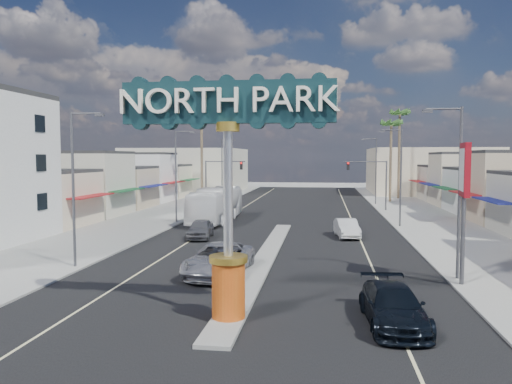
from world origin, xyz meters
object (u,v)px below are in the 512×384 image
(streetlight_l_far, at_px, (223,167))
(streetlight_l_near, at_px, (76,181))
(suv_right, at_px, (393,306))
(car_parked_right, at_px, (347,228))
(city_bus, at_px, (216,205))
(gateway_sign, at_px, (228,170))
(palm_right_far, at_px, (400,118))
(streetlight_r_near, at_px, (456,184))
(streetlight_r_mid, at_px, (399,172))
(car_parked_left, at_px, (200,229))
(suv_left, at_px, (219,260))
(traffic_signal_left, at_px, (220,175))
(streetlight_r_far, at_px, (375,167))
(palm_left_far, at_px, (201,120))
(streetlight_l_mid, at_px, (178,171))
(palm_right_mid, at_px, (391,128))
(bank_pylon_sign, at_px, (464,178))
(traffic_signal_right, at_px, (371,175))

(streetlight_l_far, bearing_deg, streetlight_l_near, -90.00)
(suv_right, bearing_deg, car_parked_right, 88.42)
(streetlight_l_near, relative_size, city_bus, 0.73)
(streetlight_l_far, bearing_deg, gateway_sign, -78.22)
(streetlight_l_near, distance_m, palm_right_far, 58.35)
(streetlight_r_near, bearing_deg, palm_right_far, 84.98)
(car_parked_right, bearing_deg, streetlight_r_mid, 45.12)
(suv_right, height_order, car_parked_left, suv_right)
(streetlight_r_mid, bearing_deg, car_parked_left, -152.54)
(suv_right, relative_size, car_parked_left, 1.18)
(streetlight_r_mid, xyz_separation_m, suv_left, (-12.43, -20.48, -4.22))
(traffic_signal_left, xyz_separation_m, streetlight_r_far, (19.62, 8.01, 0.79))
(palm_left_far, bearing_deg, car_parked_left, -76.28)
(streetlight_r_far, bearing_deg, car_parked_left, -118.31)
(streetlight_l_mid, distance_m, city_bus, 5.09)
(palm_left_far, relative_size, suv_right, 2.51)
(streetlight_r_near, bearing_deg, streetlight_r_far, 90.00)
(gateway_sign, bearing_deg, streetlight_r_mid, 69.58)
(palm_right_mid, distance_m, suv_left, 49.81)
(palm_left_far, bearing_deg, car_parked_right, -55.02)
(streetlight_l_near, xyz_separation_m, streetlight_r_mid, (20.87, 20.00, 0.00))
(streetlight_r_near, distance_m, suv_left, 13.14)
(suv_left, relative_size, city_bus, 0.50)
(palm_right_far, bearing_deg, palm_right_mid, -108.43)
(streetlight_l_mid, height_order, palm_left_far, palm_left_far)
(streetlight_l_far, height_order, car_parked_right, streetlight_l_far)
(streetlight_l_far, distance_m, streetlight_r_near, 46.90)
(streetlight_l_far, height_order, city_bus, streetlight_l_far)
(gateway_sign, relative_size, palm_right_far, 0.65)
(traffic_signal_left, xyz_separation_m, city_bus, (2.18, -12.30, -2.57))
(palm_right_mid, bearing_deg, car_parked_left, -118.84)
(gateway_sign, distance_m, streetlight_r_near, 13.19)
(streetlight_l_near, bearing_deg, palm_left_far, 93.67)
(suv_left, bearing_deg, bank_pylon_sign, 1.93)
(gateway_sign, height_order, streetlight_r_mid, gateway_sign)
(car_parked_right, bearing_deg, car_parked_left, -177.03)
(traffic_signal_left, distance_m, streetlight_l_far, 8.14)
(bank_pylon_sign, bearing_deg, traffic_signal_left, 127.16)
(palm_right_mid, relative_size, suv_left, 1.98)
(traffic_signal_right, distance_m, streetlight_l_near, 39.26)
(streetlight_l_mid, height_order, bank_pylon_sign, streetlight_l_mid)
(streetlight_r_near, bearing_deg, suv_left, -177.77)
(streetlight_l_far, xyz_separation_m, bank_pylon_sign, (20.93, -43.22, 0.35))
(streetlight_l_near, xyz_separation_m, streetlight_r_near, (20.87, 0.00, 0.00))
(traffic_signal_right, bearing_deg, city_bus, -142.78)
(streetlight_l_far, distance_m, bank_pylon_sign, 48.02)
(streetlight_l_mid, xyz_separation_m, car_parked_right, (15.93, -6.44, -4.33))
(streetlight_l_near, bearing_deg, traffic_signal_right, 60.01)
(gateway_sign, bearing_deg, palm_right_far, 75.97)
(palm_left_far, relative_size, city_bus, 1.07)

